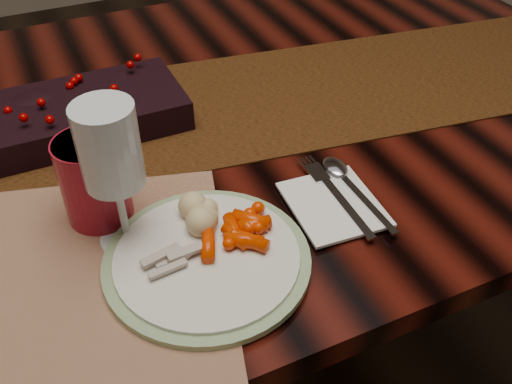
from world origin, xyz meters
name	(u,v)px	position (x,y,z in m)	size (l,w,h in m)	color
floor	(197,370)	(0.00, 0.00, 0.00)	(5.00, 5.00, 0.00)	black
dining_table	(185,272)	(0.00, 0.00, 0.38)	(1.80, 1.00, 0.75)	black
table_runner	(191,111)	(0.05, 0.02, 0.75)	(1.69, 0.35, 0.00)	black
centerpiece	(77,109)	(-0.13, 0.05, 0.79)	(0.34, 0.18, 0.07)	black
placemat_main	(24,284)	(-0.27, -0.27, 0.75)	(0.50, 0.37, 0.00)	brown
dinner_plate	(207,259)	(-0.05, -0.33, 0.76)	(0.26, 0.26, 0.01)	white
baby_carrots	(237,241)	(-0.01, -0.33, 0.78)	(0.10, 0.08, 0.02)	red
mashed_potatoes	(205,206)	(-0.03, -0.26, 0.79)	(0.07, 0.07, 0.04)	#D8CC82
turkey_shreds	(175,259)	(-0.09, -0.33, 0.78)	(0.06, 0.05, 0.01)	tan
napkin	(334,204)	(0.15, -0.30, 0.76)	(0.12, 0.14, 0.00)	white
fork	(339,198)	(0.16, -0.30, 0.76)	(0.03, 0.17, 0.00)	#B7B4D5
spoon	(357,192)	(0.19, -0.30, 0.76)	(0.03, 0.17, 0.00)	silver
red_cup	(94,180)	(-0.15, -0.18, 0.81)	(0.09, 0.09, 0.12)	maroon
wine_glass	(116,180)	(-0.13, -0.24, 0.85)	(0.07, 0.07, 0.21)	silver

